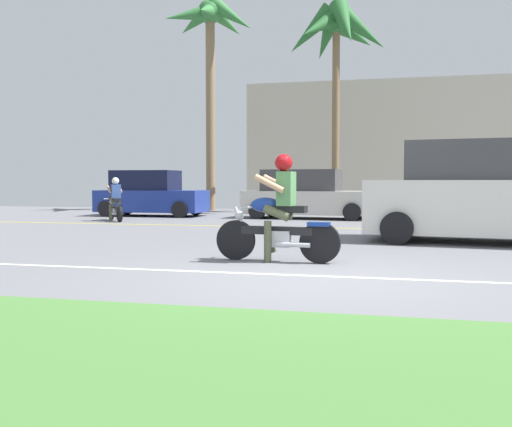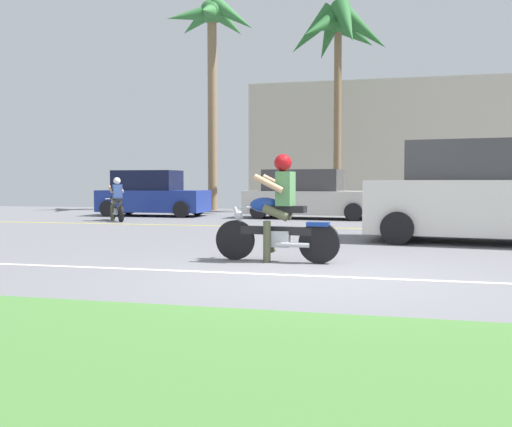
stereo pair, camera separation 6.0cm
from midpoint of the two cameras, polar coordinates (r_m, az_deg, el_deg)
ground at (r=10.47m, az=8.15°, el=-3.73°), size 56.00×30.00×0.04m
grass_median at (r=3.61m, az=-3.81°, el=-16.16°), size 56.00×3.80×0.06m
lane_line_near at (r=7.67m, az=5.99°, el=-6.04°), size 50.40×0.12×0.01m
lane_line_far at (r=15.50m, az=10.05°, el=-1.44°), size 50.40×0.12×0.01m
motorcyclist at (r=8.96m, az=2.27°, el=-0.27°), size 1.96×0.64×1.64m
suv_nearby at (r=12.61m, az=22.45°, el=1.79°), size 5.21×2.74×2.03m
parked_car_0 at (r=21.24m, az=-9.98°, el=1.79°), size 3.79×1.80×1.61m
parked_car_1 at (r=19.54m, az=5.18°, el=1.72°), size 4.40×2.10×1.61m
palm_tree_0 at (r=24.03m, az=8.02°, el=16.66°), size 4.19×4.02×8.15m
palm_tree_1 at (r=25.84m, az=-4.26°, el=17.14°), size 3.87×3.97×8.97m
motorcyclist_distant at (r=18.75m, az=-13.26°, el=1.04°), size 1.11×1.28×1.35m
building_far at (r=28.39m, az=13.84°, el=6.30°), size 13.56×4.00×5.69m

